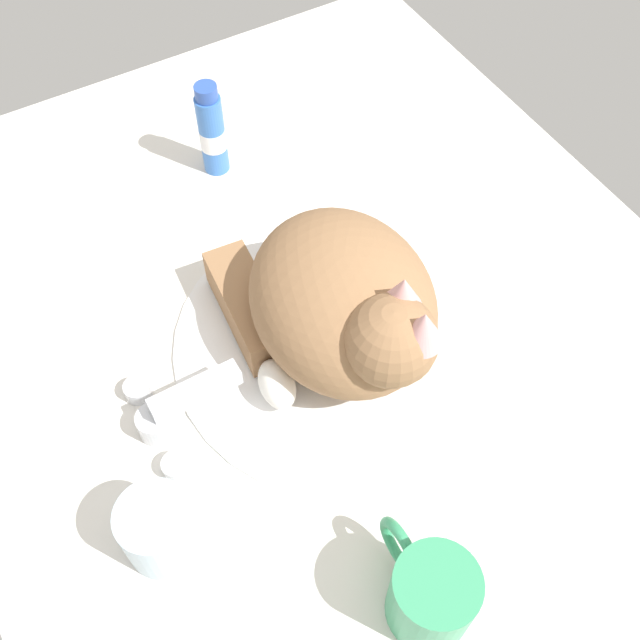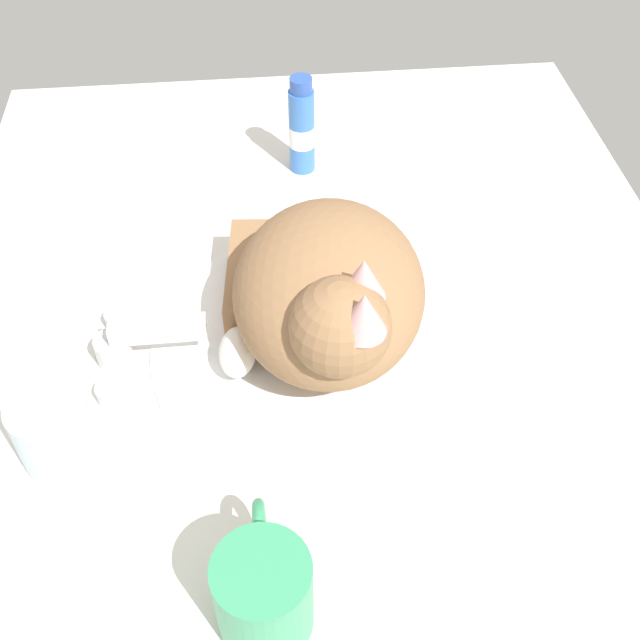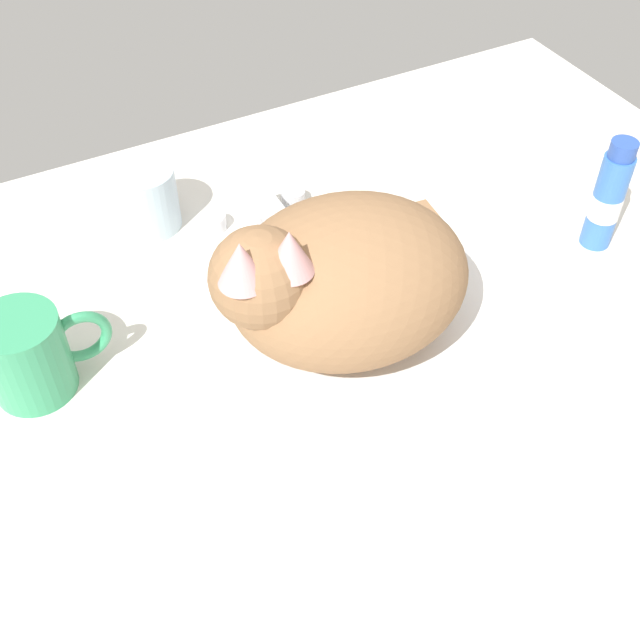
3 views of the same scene
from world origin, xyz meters
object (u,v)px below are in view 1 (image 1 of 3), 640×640
object	(u,v)px
cat	(343,306)
coffee_mug	(430,593)
rinse_cup	(159,530)
faucet	(170,413)
toothpaste_bottle	(215,131)

from	to	relation	value
cat	coffee_mug	xyz separation A→B (cm)	(-26.93, 7.52, -3.84)
coffee_mug	rinse_cup	xyz separation A→B (cm)	(16.77, 17.63, -0.59)
faucet	cat	distance (cm)	20.39
coffee_mug	cat	bearing A→B (deg)	-15.59
faucet	cat	xyz separation A→B (cm)	(-0.83, -19.53, 5.79)
coffee_mug	rinse_cup	world-z (taller)	coffee_mug
faucet	cat	world-z (taller)	cat
faucet	coffee_mug	distance (cm)	30.32
faucet	rinse_cup	distance (cm)	12.42
faucet	coffee_mug	size ratio (longest dim) A/B	1.10
coffee_mug	toothpaste_bottle	size ratio (longest dim) A/B	0.89
coffee_mug	rinse_cup	bearing A→B (deg)	46.43
cat	coffee_mug	world-z (taller)	cat
cat	rinse_cup	world-z (taller)	cat
rinse_cup	toothpaste_bottle	size ratio (longest dim) A/B	0.57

